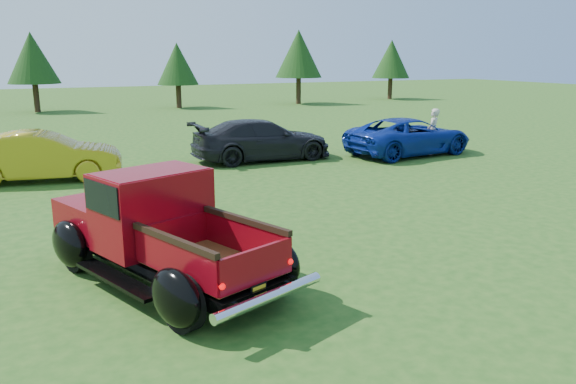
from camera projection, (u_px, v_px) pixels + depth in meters
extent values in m
plane|color=#204C15|center=(277.00, 257.00, 10.13)|extent=(120.00, 120.00, 0.00)
cylinder|color=#332114|center=(36.00, 98.00, 35.91)|extent=(0.36, 0.36, 1.80)
cone|color=black|center=(32.00, 58.00, 35.32)|extent=(3.20, 3.20, 3.20)
cylinder|color=#332114|center=(179.00, 96.00, 38.79)|extent=(0.36, 0.36, 1.58)
cone|color=black|center=(177.00, 64.00, 38.27)|extent=(2.82, 2.82, 2.82)
cylinder|color=#332114|center=(298.00, 91.00, 42.04)|extent=(0.36, 0.36, 1.94)
cone|color=black|center=(299.00, 54.00, 41.40)|extent=(3.46, 3.46, 3.46)
cylinder|color=#332114|center=(390.00, 89.00, 46.67)|extent=(0.36, 0.36, 1.73)
cone|color=black|center=(391.00, 59.00, 46.10)|extent=(3.07, 3.07, 3.07)
cylinder|color=black|center=(182.00, 304.00, 7.34)|extent=(0.48, 0.79, 0.76)
cylinder|color=black|center=(271.00, 271.00, 8.46)|extent=(0.48, 0.79, 0.76)
cylinder|color=black|center=(76.00, 249.00, 9.41)|extent=(0.48, 0.79, 0.76)
cylinder|color=black|center=(159.00, 228.00, 10.53)|extent=(0.48, 0.79, 0.76)
cube|color=black|center=(166.00, 256.00, 8.96)|extent=(2.81, 4.66, 0.19)
cube|color=maroon|center=(115.00, 214.00, 9.93)|extent=(2.02, 1.90, 0.59)
cube|color=silver|center=(95.00, 206.00, 10.43)|extent=(1.45, 0.58, 0.48)
cube|color=maroon|center=(152.00, 209.00, 9.02)|extent=(1.97, 1.62, 1.24)
cube|color=black|center=(151.00, 189.00, 8.94)|extent=(1.97, 1.54, 0.48)
cube|color=maroon|center=(150.00, 173.00, 8.88)|extent=(1.87, 1.50, 0.08)
cube|color=brown|center=(212.00, 265.00, 8.11)|extent=(1.87, 2.23, 0.05)
cube|color=maroon|center=(174.00, 260.00, 7.61)|extent=(0.71, 1.80, 0.50)
cube|color=maroon|center=(245.00, 239.00, 8.50)|extent=(0.71, 1.80, 0.50)
cube|color=maroon|center=(174.00, 235.00, 8.70)|extent=(1.22, 0.49, 0.50)
cube|color=maroon|center=(257.00, 266.00, 7.40)|extent=(1.23, 0.50, 0.50)
cube|color=black|center=(173.00, 240.00, 7.54)|extent=(0.74, 1.82, 0.09)
cube|color=black|center=(245.00, 220.00, 8.43)|extent=(0.74, 1.82, 0.09)
ellipsoid|color=black|center=(175.00, 298.00, 7.25)|extent=(0.76, 1.10, 0.84)
ellipsoid|color=black|center=(275.00, 262.00, 8.50)|extent=(0.76, 1.10, 0.84)
ellipsoid|color=black|center=(70.00, 244.00, 9.32)|extent=(0.76, 1.10, 0.84)
ellipsoid|color=black|center=(163.00, 222.00, 10.57)|extent=(0.76, 1.10, 0.84)
cube|color=black|center=(117.00, 279.00, 8.32)|extent=(0.98, 1.98, 0.06)
cube|color=black|center=(213.00, 250.00, 9.58)|extent=(0.98, 1.98, 0.06)
cylinder|color=silver|center=(269.00, 297.00, 7.33)|extent=(1.79, 0.79, 0.15)
cube|color=black|center=(259.00, 289.00, 7.45)|extent=(0.27, 0.11, 0.14)
cube|color=gold|center=(259.00, 289.00, 7.45)|extent=(0.22, 0.09, 0.10)
sphere|color=#CC0505|center=(222.00, 287.00, 6.98)|extent=(0.09, 0.09, 0.09)
sphere|color=#CC0505|center=(290.00, 262.00, 7.83)|extent=(0.09, 0.09, 0.09)
imported|color=#AD9117|center=(43.00, 156.00, 16.16)|extent=(4.52, 2.18, 1.43)
imported|color=black|center=(262.00, 140.00, 19.38)|extent=(4.91, 2.09, 1.41)
imported|color=navy|center=(409.00, 136.00, 20.45)|extent=(5.07, 2.74, 1.35)
imported|color=#BDB4A4|center=(433.00, 132.00, 20.48)|extent=(0.73, 0.67, 1.67)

